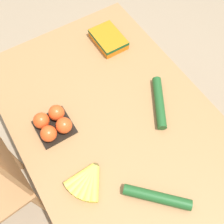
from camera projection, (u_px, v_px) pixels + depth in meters
name	position (u px, v px, depth m)	size (l,w,h in m)	color
ground_plane	(112.00, 164.00, 1.90)	(12.00, 12.00, 0.00)	gray
dining_table	(112.00, 125.00, 1.32)	(1.29, 0.89, 0.76)	#9E7044
banana_bunch	(87.00, 181.00, 1.06)	(0.15, 0.16, 0.04)	brown
tomato_pack	(53.00, 124.00, 1.16)	(0.16, 0.16, 0.08)	black
carrot_bag	(108.00, 39.00, 1.42)	(0.20, 0.14, 0.05)	orange
cucumber_near	(157.00, 197.00, 1.03)	(0.22, 0.22, 0.04)	#1E5123
cucumber_far	(159.00, 102.00, 1.24)	(0.25, 0.18, 0.04)	#1E5123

